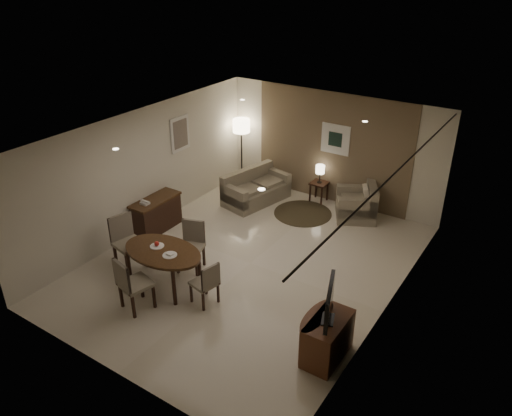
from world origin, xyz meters
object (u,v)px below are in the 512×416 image
Objects in this scene: chair_near at (136,283)px; floor_lamp at (242,151)px; side_table at (319,192)px; chair_right at (204,282)px; dining_table at (164,268)px; chair_far at (190,248)px; tv_cabinet at (327,339)px; sofa at (256,187)px; chair_left at (129,243)px; console_desk at (157,214)px; armchair at (356,201)px.

floor_lamp reaches higher than chair_near.
chair_right is at bearing -88.03° from side_table.
chair_right is at bearing -0.52° from dining_table.
tv_cabinet is at bearing -30.16° from chair_far.
chair_far is at bearing -68.75° from floor_lamp.
chair_near is 0.61× the size of sofa.
dining_table is 1.89× the size of chair_right.
dining_table reaches higher than side_table.
chair_left is (-4.28, 0.12, 0.18)m from tv_cabinet.
tv_cabinet is 0.89× the size of chair_near.
side_table is at bearing -8.37° from chair_left.
chair_far is at bearing -99.95° from side_table.
floor_lamp is (-1.47, 4.62, 0.50)m from dining_table.
side_table is (0.78, 4.71, -0.12)m from dining_table.
floor_lamp is at bearing 135.80° from tv_cabinet.
dining_table is at bearing 179.30° from tv_cabinet.
console_desk is at bearing -39.81° from chair_near.
chair_right reaches higher than console_desk.
chair_left is at bearing -168.38° from chair_far.
chair_left is 1.16× the size of armchair.
armchair is 0.53× the size of floor_lamp.
chair_near is at bearing -53.66° from console_desk.
chair_near is 5.60m from floor_lamp.
side_table is (0.71, 4.05, -0.23)m from chair_far.
chair_left is (-1.02, -0.58, 0.05)m from chair_far.
armchair is at bearing -3.50° from floor_lamp.
chair_far is 3.24m from sofa.
chair_right is (0.88, 0.74, -0.09)m from chair_near.
chair_left is at bearing -83.53° from floor_lamp.
side_table is 0.29× the size of floor_lamp.
console_desk is 1.33× the size of tv_cabinet.
floor_lamp is (-1.53, 5.38, 0.36)m from chair_near.
sofa is 1.33m from floor_lamp.
console_desk is 4.54m from armchair.
dining_table is 3.14× the size of side_table.
armchair is (2.83, 4.34, -0.12)m from chair_left.
console_desk is 1.31× the size of armchair.
chair_far is (0.07, 0.66, 0.11)m from dining_table.
chair_far is at bearing -48.23° from chair_left.
tv_cabinet is 3.32m from dining_table.
armchair is 1.82× the size of side_table.
tv_cabinet is at bearing -0.70° from dining_table.
chair_left is at bearing -110.54° from side_table.
chair_near is 1.16m from chair_right.
chair_left is at bearing 178.39° from tv_cabinet.
floor_lamp reaches higher than chair_far.
chair_far is (0.01, 1.41, -0.02)m from chair_near.
chair_near reaches higher than dining_table.
chair_near reaches higher than chair_right.
chair_near reaches higher than side_table.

